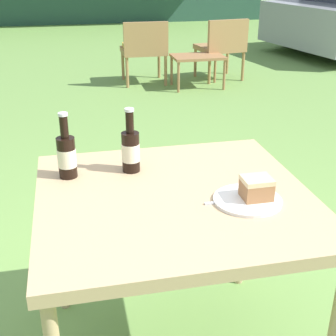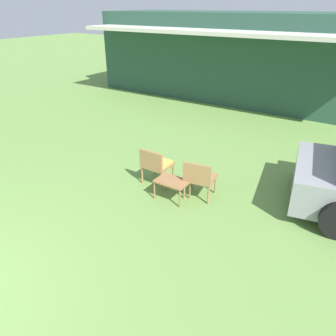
% 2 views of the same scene
% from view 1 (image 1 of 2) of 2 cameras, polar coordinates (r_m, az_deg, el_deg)
% --- Properties ---
extents(wicker_chair_cushioned, '(0.52, 0.48, 0.75)m').
position_cam_1_polar(wicker_chair_cushioned, '(5.75, -2.95, 14.50)').
color(wicker_chair_cushioned, '#9E7547').
rests_on(wicker_chair_cushioned, ground_plane).
extents(wicker_chair_plain, '(0.58, 0.55, 0.75)m').
position_cam_1_polar(wicker_chair_plain, '(5.97, 6.64, 14.73)').
color(wicker_chair_plain, '#9E7547').
rests_on(wicker_chair_plain, ground_plane).
extents(garden_side_table, '(0.59, 0.40, 0.38)m').
position_cam_1_polar(garden_side_table, '(5.59, 3.65, 13.11)').
color(garden_side_table, '#996B42').
rests_on(garden_side_table, ground_plane).
extents(patio_table, '(0.89, 0.84, 0.71)m').
position_cam_1_polar(patio_table, '(1.56, 0.79, -5.31)').
color(patio_table, tan).
rests_on(patio_table, ground_plane).
extents(cake_on_plate, '(0.22, 0.22, 0.08)m').
position_cam_1_polar(cake_on_plate, '(1.50, 10.22, -3.10)').
color(cake_on_plate, white).
rests_on(cake_on_plate, patio_table).
extents(cola_bottle_near, '(0.07, 0.07, 0.23)m').
position_cam_1_polar(cola_bottle_near, '(1.67, -4.58, 2.25)').
color(cola_bottle_near, black).
rests_on(cola_bottle_near, patio_table).
extents(cola_bottle_far, '(0.07, 0.07, 0.23)m').
position_cam_1_polar(cola_bottle_far, '(1.65, -12.25, 1.56)').
color(cola_bottle_far, black).
rests_on(cola_bottle_far, patio_table).
extents(fork, '(0.17, 0.01, 0.01)m').
position_cam_1_polar(fork, '(1.49, 7.60, -4.03)').
color(fork, silver).
rests_on(fork, patio_table).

